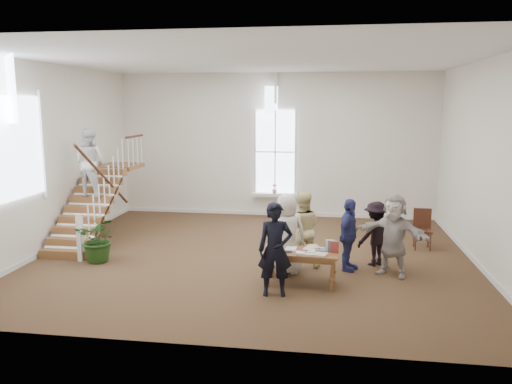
% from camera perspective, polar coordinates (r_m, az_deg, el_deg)
% --- Properties ---
extents(ground, '(10.00, 10.00, 0.00)m').
position_cam_1_polar(ground, '(11.83, -0.17, -7.32)').
color(ground, '#412D19').
rests_on(ground, ground).
extents(room_shell, '(10.49, 10.00, 10.00)m').
position_cam_1_polar(room_shell, '(15.96, 2.15, -1.32)').
color(room_shell, silver).
rests_on(room_shell, ground).
extents(staircase, '(1.10, 4.10, 2.92)m').
position_cam_1_polar(staircase, '(13.48, -18.26, 1.37)').
color(staircase, brown).
rests_on(staircase, ground).
extents(library_table, '(1.49, 0.82, 0.74)m').
position_cam_1_polar(library_table, '(9.91, 5.24, -7.17)').
color(library_table, brown).
rests_on(library_table, ground).
extents(police_officer, '(0.69, 0.51, 1.76)m').
position_cam_1_polar(police_officer, '(9.25, 2.21, -6.58)').
color(police_officer, black).
rests_on(police_officer, ground).
extents(elderly_woman, '(0.96, 0.77, 1.70)m').
position_cam_1_polar(elderly_woman, '(10.44, 3.49, -4.81)').
color(elderly_woman, silver).
rests_on(elderly_woman, ground).
extents(person_yellow, '(0.90, 0.74, 1.67)m').
position_cam_1_polar(person_yellow, '(10.91, 5.29, -4.28)').
color(person_yellow, '#F2DE97').
rests_on(person_yellow, ground).
extents(woman_cluster_a, '(0.68, 0.99, 1.56)m').
position_cam_1_polar(woman_cluster_a, '(10.82, 10.53, -4.84)').
color(woman_cluster_a, navy).
rests_on(woman_cluster_a, ground).
extents(woman_cluster_b, '(1.05, 1.00, 1.43)m').
position_cam_1_polar(woman_cluster_b, '(11.31, 13.49, -4.64)').
color(woman_cluster_b, black).
rests_on(woman_cluster_b, ground).
extents(woman_cluster_c, '(1.64, 1.22, 1.72)m').
position_cam_1_polar(woman_cluster_c, '(10.68, 15.43, -4.78)').
color(woman_cluster_c, '#B4ABA2').
rests_on(woman_cluster_c, ground).
extents(floor_plant, '(1.06, 0.95, 1.06)m').
position_cam_1_polar(floor_plant, '(11.81, -17.47, -5.14)').
color(floor_plant, '#1B3A12').
rests_on(floor_plant, ground).
extents(side_chair, '(0.45, 0.45, 0.99)m').
position_cam_1_polar(side_chair, '(12.99, 18.48, -3.75)').
color(side_chair, '#35180E').
rests_on(side_chair, ground).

